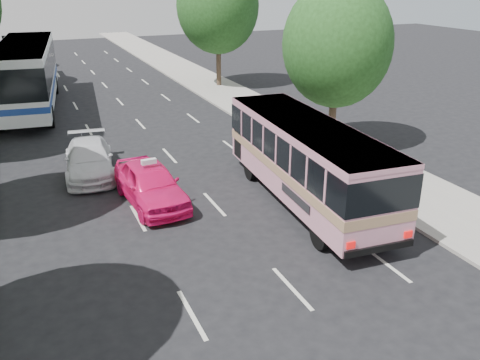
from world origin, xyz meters
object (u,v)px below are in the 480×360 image
pink_bus (306,154)px  tour_coach_front (27,70)px  pink_taxi (150,184)px  white_pickup (89,159)px  tour_coach_rear (24,60)px

pink_bus → tour_coach_front: size_ratio=0.71×
pink_taxi → tour_coach_front: 17.56m
white_pickup → tour_coach_rear: tour_coach_rear is taller
pink_taxi → white_pickup: size_ratio=0.96×
pink_bus → white_pickup: 9.41m
white_pickup → tour_coach_front: tour_coach_front is taller
pink_taxi → white_pickup: bearing=108.8°
pink_bus → tour_coach_rear: tour_coach_rear is taller
tour_coach_front → tour_coach_rear: tour_coach_front is taller
tour_coach_rear → pink_bus: bearing=-74.2°
white_pickup → tour_coach_rear: (-1.71, 20.87, 1.28)m
pink_bus → white_pickup: pink_bus is taller
pink_taxi → pink_bus: bearing=-27.0°
pink_bus → tour_coach_front: bearing=118.1°
tour_coach_front → tour_coach_rear: size_ratio=1.26×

